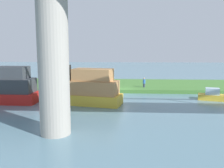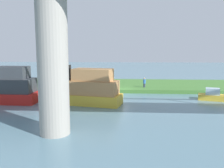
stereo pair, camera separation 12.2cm
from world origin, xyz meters
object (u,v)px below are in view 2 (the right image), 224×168
(mooring_post, at_px, (55,84))
(bridge_pylon, at_px, (53,61))
(riverboat_paddlewheel, at_px, (86,90))
(person_on_bank, at_px, (144,82))
(motorboat_white, at_px, (216,96))
(skiff_small, at_px, (1,88))

(mooring_post, bearing_deg, bridge_pylon, 106.98)
(mooring_post, relative_size, riverboat_paddlewheel, 0.10)
(person_on_bank, xyz_separation_m, mooring_post, (13.12, 0.45, -0.26))
(bridge_pylon, distance_m, person_on_bank, 20.49)
(riverboat_paddlewheel, height_order, motorboat_white, riverboat_paddlewheel)
(skiff_small, bearing_deg, mooring_post, -112.56)
(person_on_bank, xyz_separation_m, skiff_small, (16.62, 8.89, 0.46))
(bridge_pylon, xyz_separation_m, skiff_small, (9.06, -9.73, -3.54))
(skiff_small, bearing_deg, riverboat_paddlewheel, 179.49)
(bridge_pylon, height_order, person_on_bank, bridge_pylon)
(riverboat_paddlewheel, xyz_separation_m, motorboat_white, (-14.99, -2.75, -1.07))
(riverboat_paddlewheel, bearing_deg, bridge_pylon, 86.60)
(motorboat_white, bearing_deg, riverboat_paddlewheel, 10.40)
(mooring_post, distance_m, riverboat_paddlewheel, 10.52)
(mooring_post, height_order, motorboat_white, motorboat_white)
(bridge_pylon, height_order, riverboat_paddlewheel, bridge_pylon)
(motorboat_white, height_order, skiff_small, skiff_small)
(person_on_bank, relative_size, riverboat_paddlewheel, 0.16)
(person_on_bank, bearing_deg, riverboat_paddlewheel, 52.06)
(person_on_bank, relative_size, mooring_post, 1.58)
(person_on_bank, distance_m, skiff_small, 18.86)
(mooring_post, bearing_deg, motorboat_white, 164.71)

